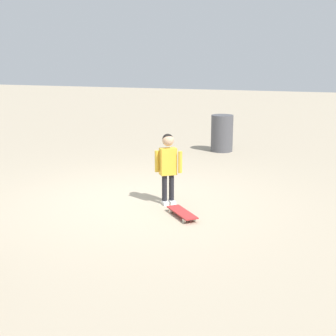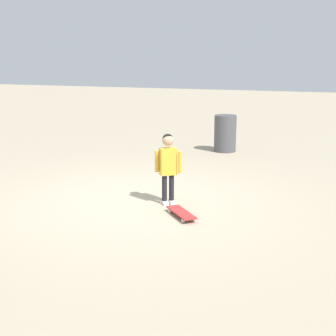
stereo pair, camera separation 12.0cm
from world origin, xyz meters
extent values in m
plane|color=tan|center=(0.00, 0.00, 0.00)|extent=(50.00, 50.00, 0.00)
cylinder|color=black|center=(-0.08, 0.51, 0.24)|extent=(0.08, 0.08, 0.42)
cube|color=white|center=(-0.06, 0.53, 0.03)|extent=(0.17, 0.16, 0.05)
cylinder|color=black|center=(-0.01, 0.43, 0.24)|extent=(0.08, 0.08, 0.42)
cube|color=white|center=(0.01, 0.45, 0.03)|extent=(0.17, 0.16, 0.05)
cube|color=gold|center=(-0.05, 0.47, 0.65)|extent=(0.26, 0.28, 0.40)
cylinder|color=gold|center=(-0.06, 0.65, 0.65)|extent=(0.06, 0.06, 0.32)
cylinder|color=gold|center=(0.00, 0.31, 0.65)|extent=(0.06, 0.06, 0.32)
sphere|color=tan|center=(-0.05, 0.47, 0.96)|extent=(0.17, 0.17, 0.17)
sphere|color=black|center=(-0.06, 0.46, 0.98)|extent=(0.16, 0.16, 0.16)
cube|color=#B22D2D|center=(0.45, 0.86, 0.07)|extent=(0.59, 0.58, 0.02)
cube|color=#B7B7BC|center=(0.61, 1.01, 0.05)|extent=(0.10, 0.10, 0.02)
cube|color=#B7B7BC|center=(0.29, 0.71, 0.05)|extent=(0.10, 0.10, 0.02)
cylinder|color=beige|center=(0.56, 1.07, 0.03)|extent=(0.06, 0.06, 0.06)
cylinder|color=beige|center=(0.66, 0.96, 0.03)|extent=(0.06, 0.06, 0.06)
cylinder|color=beige|center=(0.24, 0.76, 0.03)|extent=(0.06, 0.06, 0.06)
cylinder|color=beige|center=(0.34, 0.65, 0.03)|extent=(0.06, 0.06, 0.06)
cylinder|color=#4C4C51|center=(-4.26, 0.26, 0.42)|extent=(0.51, 0.51, 0.85)
camera|label=1|loc=(6.23, 2.77, 2.14)|focal=49.69mm
camera|label=2|loc=(6.19, 2.88, 2.14)|focal=49.69mm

